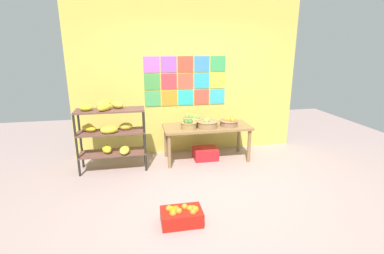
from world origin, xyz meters
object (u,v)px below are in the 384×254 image
object	(u,v)px
orange_crate_foreground	(181,215)
display_table	(207,130)
fruit_basket_left	(189,124)
fruit_basket_centre	(207,124)
produce_crate_under_table	(205,153)
fruit_basket_right	(229,122)
fruit_basket_back_right	(193,120)
banana_shelf_unit	(109,128)

from	to	relation	value
orange_crate_foreground	display_table	bearing A→B (deg)	67.70
fruit_basket_left	orange_crate_foreground	size ratio (longest dim) A/B	0.61
fruit_basket_centre	produce_crate_under_table	distance (m)	0.61
display_table	orange_crate_foreground	world-z (taller)	display_table
fruit_basket_centre	fruit_basket_left	bearing A→B (deg)	-177.43
fruit_basket_centre	fruit_basket_right	bearing A→B (deg)	3.06
fruit_basket_left	orange_crate_foreground	bearing A→B (deg)	-103.24
fruit_basket_back_right	fruit_basket_left	bearing A→B (deg)	-116.77
fruit_basket_centre	orange_crate_foreground	distance (m)	1.99
display_table	fruit_basket_centre	distance (m)	0.18
banana_shelf_unit	fruit_basket_left	xyz separation A→B (m)	(1.31, 0.00, 0.00)
fruit_basket_right	fruit_basket_back_right	xyz separation A→B (m)	(-0.59, 0.24, 0.01)
banana_shelf_unit	display_table	xyz separation A→B (m)	(1.66, 0.12, -0.16)
display_table	fruit_basket_right	world-z (taller)	fruit_basket_right
banana_shelf_unit	fruit_basket_right	size ratio (longest dim) A/B	3.55
produce_crate_under_table	display_table	bearing A→B (deg)	-52.51
produce_crate_under_table	orange_crate_foreground	xyz separation A→B (m)	(-0.74, -1.87, 0.00)
fruit_basket_right	orange_crate_foreground	xyz separation A→B (m)	(-1.14, -1.77, -0.60)
display_table	produce_crate_under_table	size ratio (longest dim) A/B	3.59
display_table	fruit_basket_back_right	distance (m)	0.31
fruit_basket_back_right	display_table	bearing A→B (deg)	-37.31
orange_crate_foreground	produce_crate_under_table	bearing A→B (deg)	68.31
banana_shelf_unit	orange_crate_foreground	size ratio (longest dim) A/B	2.44
fruit_basket_left	produce_crate_under_table	xyz separation A→B (m)	(0.34, 0.14, -0.61)
display_table	produce_crate_under_table	distance (m)	0.46
fruit_basket_centre	produce_crate_under_table	xyz separation A→B (m)	(0.00, 0.12, -0.60)
display_table	fruit_basket_left	bearing A→B (deg)	-161.76
fruit_basket_right	orange_crate_foreground	distance (m)	2.19
fruit_basket_back_right	produce_crate_under_table	bearing A→B (deg)	-35.78
display_table	produce_crate_under_table	bearing A→B (deg)	127.49
banana_shelf_unit	fruit_basket_left	size ratio (longest dim) A/B	4.02
fruit_basket_centre	produce_crate_under_table	world-z (taller)	fruit_basket_centre
display_table	orange_crate_foreground	xyz separation A→B (m)	(-0.76, -1.85, -0.45)
fruit_basket_left	display_table	bearing A→B (deg)	18.24
orange_crate_foreground	fruit_basket_right	bearing A→B (deg)	57.21
fruit_basket_right	orange_crate_foreground	bearing A→B (deg)	-122.79
display_table	fruit_basket_back_right	xyz separation A→B (m)	(-0.21, 0.16, 0.15)
fruit_basket_back_right	fruit_basket_centre	world-z (taller)	fruit_basket_back_right
produce_crate_under_table	banana_shelf_unit	bearing A→B (deg)	-175.16
fruit_basket_left	banana_shelf_unit	bearing A→B (deg)	-179.81
display_table	fruit_basket_left	world-z (taller)	fruit_basket_left
display_table	produce_crate_under_table	xyz separation A→B (m)	(-0.02, 0.02, -0.45)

